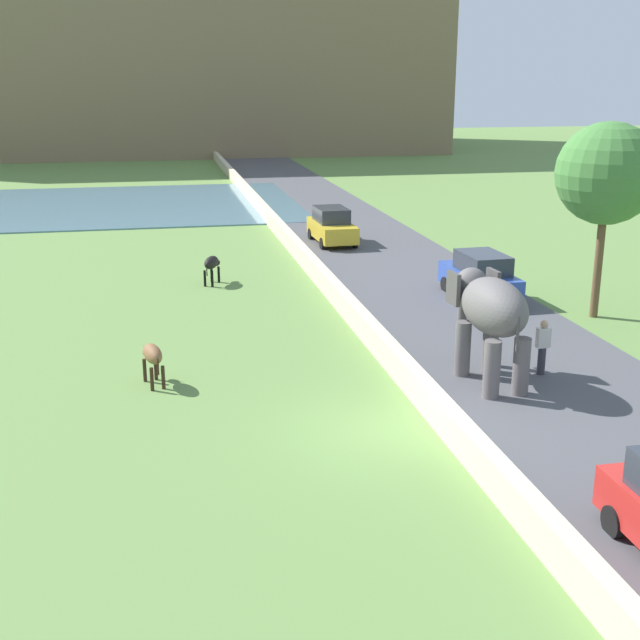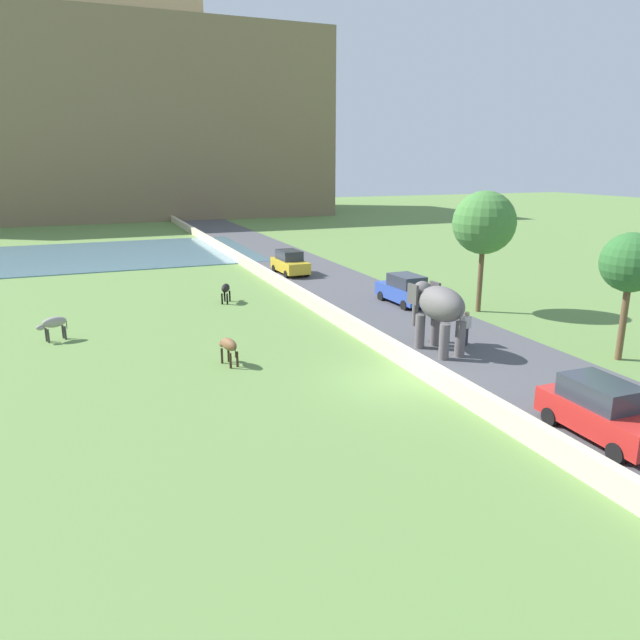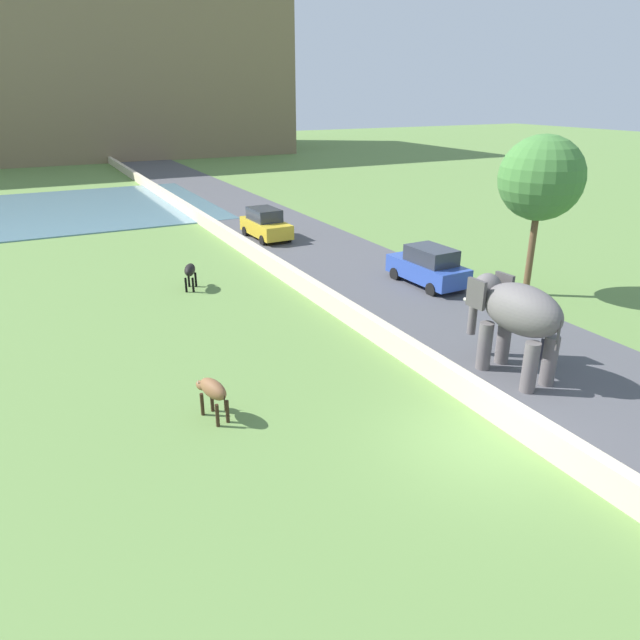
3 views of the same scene
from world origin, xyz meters
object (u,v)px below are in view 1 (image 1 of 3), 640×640
Objects in this scene: person_beside_elephant at (543,346)px; car_blue at (480,276)px; elephant at (490,312)px; cow_brown at (152,355)px; cow_black at (212,264)px; car_yellow at (332,226)px.

person_beside_elephant is 8.21m from car_blue.
person_beside_elephant is at bearing -100.13° from car_blue.
cow_brown is at bearing 169.08° from elephant.
elephant is at bearing -110.88° from car_blue.
elephant is 2.51× the size of cow_black.
person_beside_elephant is at bearing -8.01° from cow_brown.
person_beside_elephant is at bearing -56.78° from cow_black.
car_yellow is 11.91m from car_blue.
car_blue reaches higher than person_beside_elephant.
car_yellow is at bearing 95.00° from person_beside_elephant.
cow_brown is at bearing -116.26° from car_yellow.
person_beside_elephant is at bearing 7.34° from elephant.
car_blue is at bearing 28.62° from cow_brown.
elephant is 0.86× the size of car_blue.
elephant is at bearing -90.04° from car_yellow.
elephant is 14.31m from cow_black.
person_beside_elephant is 1.16× the size of cow_black.
elephant reaches higher than car_blue.
elephant is at bearing -63.08° from cow_black.
elephant is 2.09m from person_beside_elephant.
car_yellow is (0.01, 19.79, -1.14)m from elephant.
elephant is 0.87× the size of car_yellow.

